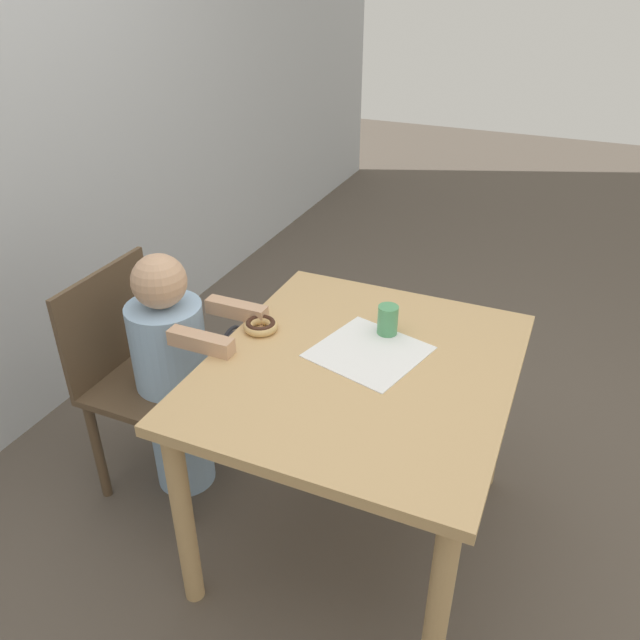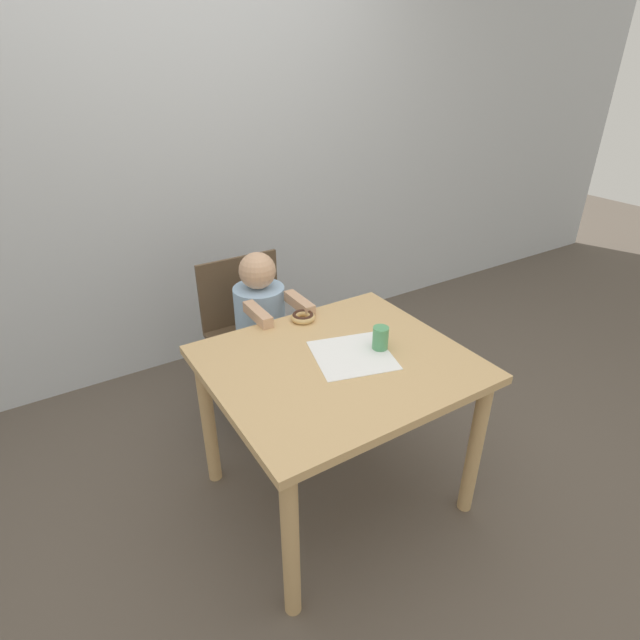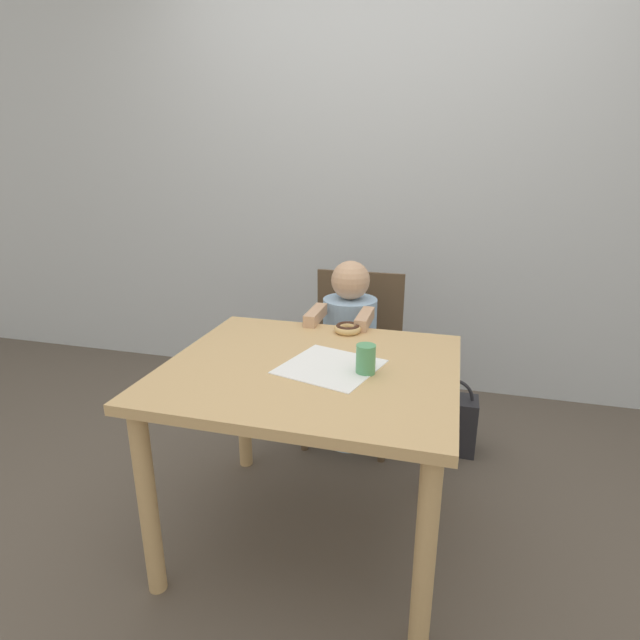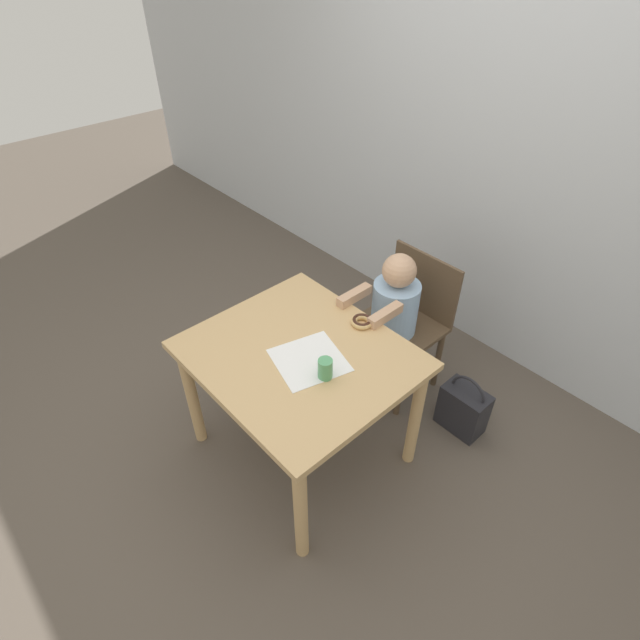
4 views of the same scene
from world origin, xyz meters
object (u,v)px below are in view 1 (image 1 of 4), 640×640
object	(u,v)px
handbag	(234,373)
chair	(147,374)
child_figure	(174,378)
donut	(261,325)
cup	(388,320)

from	to	relation	value
handbag	chair	bearing A→B (deg)	175.03
child_figure	handbag	bearing A→B (deg)	8.55
child_figure	donut	xyz separation A→B (m)	(0.06, -0.32, 0.26)
donut	handbag	world-z (taller)	donut
donut	cup	distance (m)	0.40
child_figure	handbag	size ratio (longest dim) A/B	2.45
donut	handbag	xyz separation A→B (m)	(0.44, 0.40, -0.58)
handbag	cup	bearing A→B (deg)	-110.89
donut	cup	bearing A→B (deg)	-69.37
donut	handbag	distance (m)	0.83
cup	chair	bearing A→B (deg)	103.81
handbag	donut	bearing A→B (deg)	-137.63
chair	handbag	distance (m)	0.58
child_figure	cup	xyz separation A→B (m)	(0.20, -0.70, 0.29)
chair	child_figure	distance (m)	0.12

